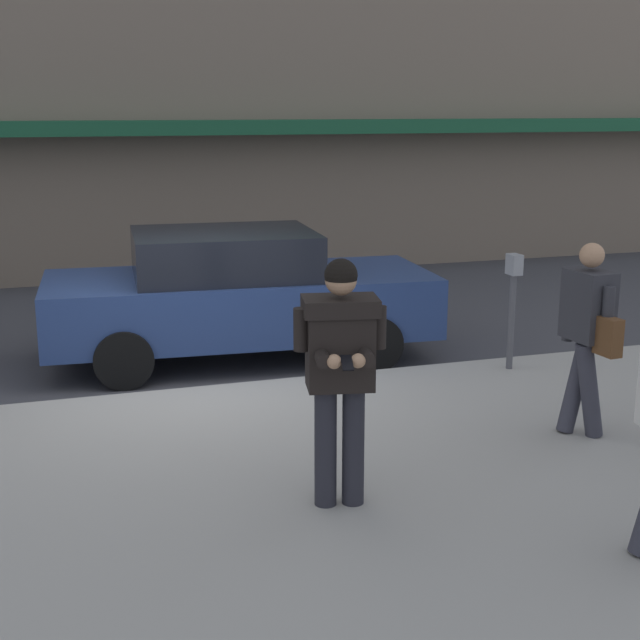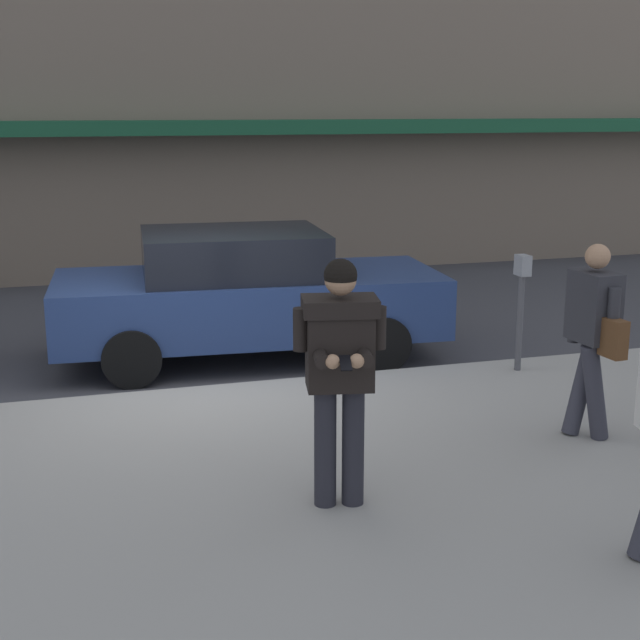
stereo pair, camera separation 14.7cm
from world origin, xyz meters
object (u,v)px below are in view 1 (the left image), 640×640
at_px(man_texting_on_phone, 340,357).
at_px(parked_sedan_mid, 237,294).
at_px(pedestrian_with_bag, 588,328).
at_px(parking_meter, 513,295).

bearing_deg(man_texting_on_phone, parked_sedan_mid, 86.86).
relative_size(man_texting_on_phone, pedestrian_with_bag, 1.06).
relative_size(pedestrian_with_bag, parking_meter, 1.34).
distance_m(pedestrian_with_bag, parking_meter, 2.04).
xyz_separation_m(pedestrian_with_bag, parking_meter, (0.42, 1.99, -0.14)).
xyz_separation_m(parked_sedan_mid, man_texting_on_phone, (-0.24, -4.44, 0.46)).
distance_m(man_texting_on_phone, pedestrian_with_bag, 2.57).
height_order(man_texting_on_phone, parking_meter, man_texting_on_phone).
relative_size(man_texting_on_phone, parking_meter, 1.42).
bearing_deg(parking_meter, man_texting_on_phone, -137.22).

